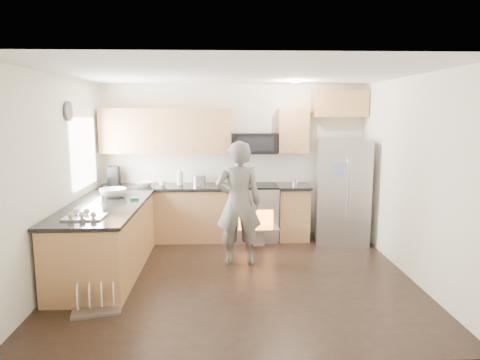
{
  "coord_description": "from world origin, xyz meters",
  "views": [
    {
      "loc": [
        -0.17,
        -5.36,
        2.14
      ],
      "look_at": [
        0.06,
        0.5,
        1.2
      ],
      "focal_mm": 32.0,
      "sensor_mm": 36.0,
      "label": 1
    }
  ],
  "objects_px": {
    "refrigerator": "(342,191)",
    "person": "(239,203)",
    "stove_range": "(255,200)",
    "dish_rack": "(97,302)"
  },
  "relations": [
    {
      "from": "dish_rack",
      "to": "refrigerator",
      "type": "bearing_deg",
      "value": 35.2
    },
    {
      "from": "refrigerator",
      "to": "dish_rack",
      "type": "distance_m",
      "value": 4.15
    },
    {
      "from": "person",
      "to": "dish_rack",
      "type": "distance_m",
      "value": 2.27
    },
    {
      "from": "stove_range",
      "to": "refrigerator",
      "type": "xyz_separation_m",
      "value": [
        1.42,
        -0.24,
        0.18
      ]
    },
    {
      "from": "refrigerator",
      "to": "dish_rack",
      "type": "bearing_deg",
      "value": -136.23
    },
    {
      "from": "stove_range",
      "to": "refrigerator",
      "type": "height_order",
      "value": "stove_range"
    },
    {
      "from": "refrigerator",
      "to": "person",
      "type": "distance_m",
      "value": 1.98
    },
    {
      "from": "stove_range",
      "to": "refrigerator",
      "type": "bearing_deg",
      "value": -9.7
    },
    {
      "from": "stove_range",
      "to": "dish_rack",
      "type": "distance_m",
      "value": 3.28
    },
    {
      "from": "dish_rack",
      "to": "stove_range",
      "type": "bearing_deg",
      "value": 53.58
    }
  ]
}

